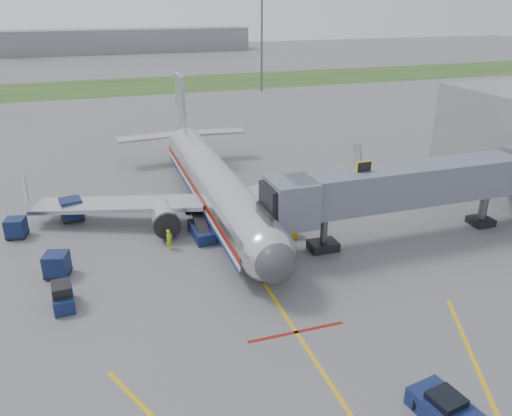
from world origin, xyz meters
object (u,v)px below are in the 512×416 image
object	(u,v)px
baggage_tug	(63,297)
belt_loader	(201,231)
pushback_tug	(445,409)
ramp_worker	(169,239)
airliner	(215,183)

from	to	relation	value
baggage_tug	belt_loader	xyz separation A→B (m)	(10.47, 7.17, -0.20)
pushback_tug	baggage_tug	bearing A→B (deg)	138.06
belt_loader	pushback_tug	bearing A→B (deg)	-73.83
pushback_tug	ramp_worker	size ratio (longest dim) A/B	2.11
airliner	ramp_worker	bearing A→B (deg)	-129.98
airliner	belt_loader	distance (m)	5.97
airliner	baggage_tug	distance (m)	17.89
pushback_tug	belt_loader	size ratio (longest dim) A/B	0.77
belt_loader	ramp_worker	size ratio (longest dim) A/B	2.74
baggage_tug	belt_loader	world-z (taller)	belt_loader
airliner	belt_loader	world-z (taller)	airliner
belt_loader	ramp_worker	distance (m)	3.12
belt_loader	ramp_worker	bearing A→B (deg)	-154.53
airliner	baggage_tug	bearing A→B (deg)	-136.82
airliner	ramp_worker	xyz separation A→B (m)	(-5.31, -6.33, -1.83)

